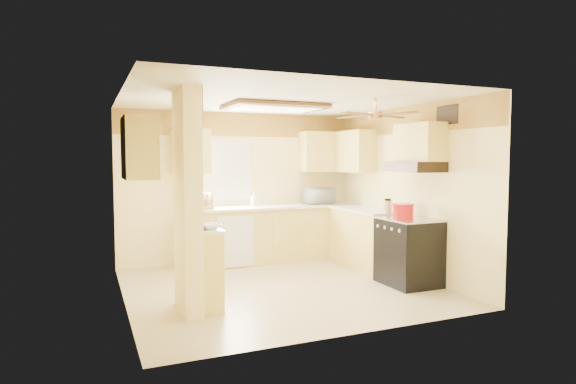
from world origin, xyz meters
name	(u,v)px	position (x,y,z in m)	size (l,w,h in m)	color
floor	(281,287)	(0.00, 0.00, 0.00)	(4.00, 4.00, 0.00)	#CDB68E
ceiling	(281,100)	(0.00, 0.00, 2.50)	(4.00, 4.00, 0.00)	white
wall_back	(239,187)	(0.00, 1.90, 1.25)	(4.00, 4.00, 0.00)	#FFE99B
wall_front	(355,208)	(0.00, -1.90, 1.25)	(4.00, 4.00, 0.00)	#FFE99B
wall_left	(123,200)	(-2.00, 0.00, 1.25)	(3.80, 3.80, 0.00)	#FFE99B
wall_right	(405,191)	(2.00, 0.00, 1.25)	(3.80, 3.80, 0.00)	#FFE99B
wallpaper_border	(239,125)	(0.00, 1.88, 2.30)	(4.00, 0.02, 0.40)	gold
partition_column	(187,202)	(-1.35, -0.55, 1.25)	(0.20, 0.70, 2.50)	#FFE99B
partition_ledge	(208,271)	(-1.13, -0.55, 0.45)	(0.25, 0.55, 0.90)	#EED370
ledge_top	(207,230)	(-1.13, -0.55, 0.92)	(0.28, 0.58, 0.04)	white
lower_cabinets_back	(273,235)	(0.50, 1.60, 0.45)	(3.00, 0.60, 0.90)	#EED370
lower_cabinets_right	(366,239)	(1.70, 0.60, 0.45)	(0.60, 1.40, 0.90)	#EED370
countertop_back	(273,207)	(0.50, 1.59, 0.92)	(3.04, 0.64, 0.04)	white
countertop_right	(365,210)	(1.69, 0.60, 0.92)	(0.64, 1.44, 0.04)	white
dishwasher_panel	(235,242)	(-0.25, 1.29, 0.43)	(0.58, 0.02, 0.80)	white
window	(225,169)	(-0.25, 1.89, 1.55)	(0.92, 0.02, 1.02)	white
upper_cab_back_left	(190,151)	(-0.85, 1.72, 1.85)	(0.60, 0.35, 0.70)	#EED370
upper_cab_back_right	(325,152)	(1.55, 1.72, 1.85)	(0.90, 0.35, 0.70)	#EED370
upper_cab_right	(352,152)	(1.82, 1.25, 1.85)	(0.35, 1.00, 0.70)	#EED370
upper_cab_left_wall	(139,148)	(-1.82, -0.25, 1.85)	(0.35, 0.75, 0.70)	#EED370
upper_cab_over_stove	(420,143)	(1.82, -0.55, 1.95)	(0.35, 0.76, 0.52)	#EED370
stove	(409,251)	(1.67, -0.55, 0.46)	(0.68, 0.77, 0.92)	black
range_hood	(414,167)	(1.74, -0.55, 1.62)	(0.50, 0.76, 0.14)	black
poster_menu	(197,148)	(-1.24, -0.55, 1.85)	(0.02, 0.42, 0.57)	black
poster_nashville	(197,206)	(-1.24, -0.55, 1.20)	(0.02, 0.42, 0.57)	black
ceiling_light_panel	(274,107)	(0.10, 0.50, 2.46)	(1.35, 0.95, 0.06)	brown
ceiling_fan	(375,115)	(1.00, -0.70, 2.29)	(1.15, 1.15, 0.26)	gold
vent_grate	(447,115)	(1.98, -0.90, 2.30)	(0.02, 0.40, 0.25)	black
microwave	(319,196)	(1.37, 1.61, 1.08)	(0.50, 0.34, 0.27)	white
bowl	(210,227)	(-1.12, -0.64, 0.97)	(0.24, 0.24, 0.06)	white
dutch_oven	(403,211)	(1.61, -0.49, 1.02)	(0.30, 0.30, 0.20)	red
kettle	(388,206)	(1.66, -0.05, 1.04)	(0.14, 0.14, 0.21)	silver
dish_rack	(199,203)	(-0.76, 1.59, 1.03)	(0.44, 0.33, 0.25)	tan
utensil_crock	(254,201)	(0.19, 1.65, 1.02)	(0.12, 0.12, 0.25)	white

